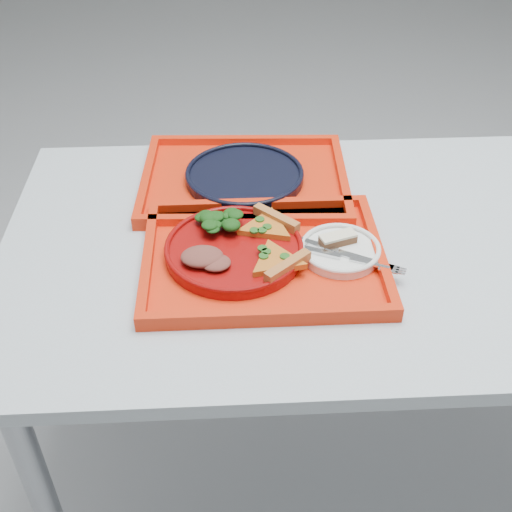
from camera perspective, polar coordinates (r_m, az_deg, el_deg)
The scene contains 14 objects.
ground at distance 1.85m, azimuth 9.63°, elevation -17.15°, with size 10.00×10.00×0.00m, color #94979C.
table at distance 1.36m, azimuth 12.61°, elevation -0.79°, with size 1.60×0.80×0.75m.
tray_main at distance 1.21m, azimuth 0.67°, elevation -0.32°, with size 0.45×0.35×0.01m, color red.
tray_far at distance 1.44m, azimuth -1.02°, elevation 6.59°, with size 0.45×0.35×0.01m, color red.
dinner_plate at distance 1.21m, azimuth -1.96°, elevation 0.45°, with size 0.26×0.26×0.02m, color maroon.
side_plate at distance 1.22m, azimuth 7.49°, elevation 0.39°, with size 0.15×0.15×0.01m, color white.
navy_plate at distance 1.43m, azimuth -1.02°, elevation 7.06°, with size 0.26×0.26×0.02m, color black.
pizza_slice_a at distance 1.16m, azimuth 1.80°, elevation -0.26°, with size 0.12×0.10×0.02m, color orange, non-canonical shape.
pizza_slice_b at distance 1.24m, azimuth 0.93°, elevation 2.77°, with size 0.12×0.10×0.02m, color orange, non-canonical shape.
salad_heap at distance 1.24m, azimuth -3.47°, elevation 3.30°, with size 0.08×0.07×0.04m, color black.
meat_portion at distance 1.17m, azimuth -4.82°, elevation -0.05°, with size 0.08×0.06×0.02m, color brown.
dessert_bar at distance 1.22m, azimuth 7.29°, elevation 1.52°, with size 0.07×0.05×0.02m.
knife at distance 1.20m, azimuth 7.93°, elevation 0.24°, with size 0.18×0.02×0.01m, color silver.
fork at distance 1.19m, azimuth 8.24°, elevation -0.23°, with size 0.18×0.02×0.01m, color silver.
Camera 1 is at (-0.35, -1.01, 1.52)m, focal length 45.00 mm.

